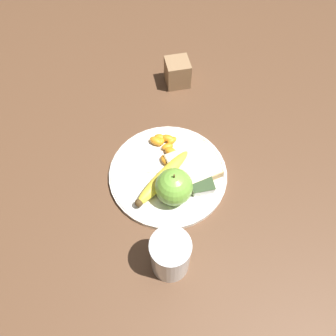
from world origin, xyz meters
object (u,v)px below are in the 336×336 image
juice_glass (170,256)px  apple (173,187)px  banana (163,177)px  fork (170,172)px  condiment_caddy (177,72)px  jam_packet (202,186)px  plate (168,173)px  bread_slice (193,166)px

juice_glass → apple: juice_glass is taller
juice_glass → banana: juice_glass is taller
fork → condiment_caddy: condiment_caddy is taller
jam_packet → plate: bearing=140.3°
apple → fork: size_ratio=0.49×
juice_glass → condiment_caddy: 0.52m
plate → bread_slice: (0.06, -0.00, 0.02)m
banana → condiment_caddy: 0.33m
banana → condiment_caddy: condiment_caddy is taller
apple → bread_slice: bearing=45.0°
plate → fork: fork is taller
apple → banana: (-0.01, 0.04, -0.02)m
juice_glass → apple: size_ratio=1.24×
bread_slice → apple: bearing=-135.0°
bread_slice → jam_packet: (0.01, -0.05, -0.00)m
plate → condiment_caddy: 0.31m
bread_slice → fork: 0.05m
plate → fork: (0.01, -0.00, 0.01)m
apple → jam_packet: 0.07m
banana → fork: (0.02, 0.02, -0.01)m
bread_slice → banana: bearing=-165.7°
banana → bread_slice: (0.07, 0.02, -0.01)m
fork → condiment_caddy: 0.31m
bread_slice → jam_packet: size_ratio=2.51×
plate → bread_slice: size_ratio=2.20×
plate → bread_slice: bearing=-1.2°
banana → jam_packet: 0.09m
plate → banana: bearing=-126.9°
banana → bread_slice: 0.08m
plate → fork: 0.01m
juice_glass → fork: size_ratio=0.61×
banana → condiment_caddy: (0.10, 0.32, 0.01)m
juice_glass → banana: 0.19m
apple → fork: apple is taller
juice_glass → apple: 0.15m
banana → jam_packet: banana is taller
juice_glass → bread_slice: juice_glass is taller
jam_packet → condiment_caddy: (0.02, 0.35, 0.01)m
plate → banana: size_ratio=1.70×
fork → condiment_caddy: bearing=92.0°
fork → jam_packet: 0.08m
banana → juice_glass: bearing=-97.2°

